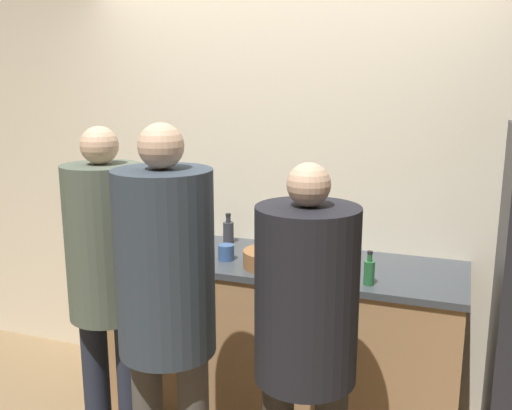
# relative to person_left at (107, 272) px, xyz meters

# --- Properties ---
(wall_back) EXTENTS (5.20, 0.06, 2.60)m
(wall_back) POSITION_rel_person_left_xyz_m (0.56, 1.10, 0.26)
(wall_back) COLOR beige
(wall_back) RESTS_ON ground_plane
(counter) EXTENTS (2.12, 0.71, 0.95)m
(counter) POSITION_rel_person_left_xyz_m (0.56, 0.76, -0.57)
(counter) COLOR #9E754C
(counter) RESTS_ON ground_plane
(person_left) EXTENTS (0.36, 0.36, 1.73)m
(person_left) POSITION_rel_person_left_xyz_m (0.00, 0.00, 0.00)
(person_left) COLOR #232838
(person_left) RESTS_ON ground_plane
(person_center) EXTENTS (0.39, 0.39, 1.78)m
(person_center) POSITION_rel_person_left_xyz_m (0.46, -0.26, 0.04)
(person_center) COLOR #4C4742
(person_center) RESTS_ON ground_plane
(person_right) EXTENTS (0.40, 0.40, 1.64)m
(person_right) POSITION_rel_person_left_xyz_m (1.02, -0.16, -0.04)
(person_right) COLOR #38332D
(person_right) RESTS_ON ground_plane
(fruit_bowl) EXTENTS (0.29, 0.29, 0.13)m
(fruit_bowl) POSITION_rel_person_left_xyz_m (0.61, 0.60, -0.04)
(fruit_bowl) COLOR brown
(fruit_bowl) RESTS_ON counter
(utensil_crock) EXTENTS (0.11, 0.11, 0.24)m
(utensil_crock) POSITION_rel_person_left_xyz_m (0.45, 1.01, -0.03)
(utensil_crock) COLOR #ADA393
(utensil_crock) RESTS_ON counter
(bottle_green) EXTENTS (0.05, 0.05, 0.17)m
(bottle_green) POSITION_rel_person_left_xyz_m (1.15, 0.51, -0.02)
(bottle_green) COLOR #236033
(bottle_green) RESTS_ON counter
(bottle_dark) EXTENTS (0.07, 0.07, 0.18)m
(bottle_dark) POSITION_rel_person_left_xyz_m (0.22, 0.95, -0.02)
(bottle_dark) COLOR #333338
(bottle_dark) RESTS_ON counter
(cup_blue) EXTENTS (0.09, 0.09, 0.09)m
(cup_blue) POSITION_rel_person_left_xyz_m (0.34, 0.63, -0.05)
(cup_blue) COLOR #335184
(cup_blue) RESTS_ON counter
(potted_plant) EXTENTS (0.16, 0.16, 0.27)m
(potted_plant) POSITION_rel_person_left_xyz_m (-0.37, 0.84, 0.06)
(potted_plant) COLOR #3D3D42
(potted_plant) RESTS_ON counter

